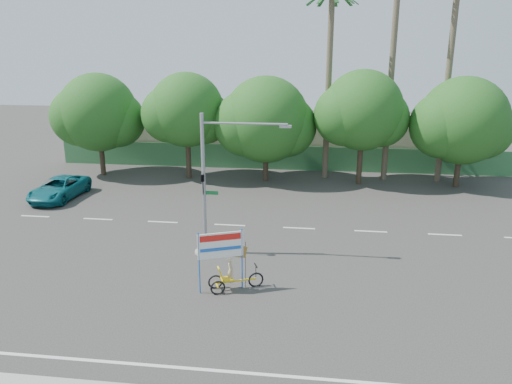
# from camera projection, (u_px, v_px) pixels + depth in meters

# --- Properties ---
(ground) EXTENTS (120.00, 120.00, 0.00)m
(ground) POSITION_uv_depth(u_px,v_px,m) (243.00, 294.00, 20.97)
(ground) COLOR #33302D
(ground) RESTS_ON ground
(fence) EXTENTS (38.00, 0.08, 2.00)m
(fence) POSITION_uv_depth(u_px,v_px,m) (282.00, 158.00, 41.10)
(fence) COLOR #336B3D
(fence) RESTS_ON ground
(building_left) EXTENTS (12.00, 8.00, 4.00)m
(building_left) POSITION_uv_depth(u_px,v_px,m) (179.00, 134.00, 46.30)
(building_left) COLOR #BEB697
(building_left) RESTS_ON ground
(building_right) EXTENTS (14.00, 8.00, 3.60)m
(building_right) POSITION_uv_depth(u_px,v_px,m) (376.00, 140.00, 44.18)
(building_right) COLOR #BEB697
(building_right) RESTS_ON ground
(tree_far_left) EXTENTS (7.14, 6.00, 7.96)m
(tree_far_left) POSITION_uv_depth(u_px,v_px,m) (98.00, 115.00, 38.40)
(tree_far_left) COLOR #473828
(tree_far_left) RESTS_ON ground
(tree_left) EXTENTS (6.66, 5.60, 8.07)m
(tree_left) POSITION_uv_depth(u_px,v_px,m) (186.00, 113.00, 37.46)
(tree_left) COLOR #473828
(tree_left) RESTS_ON ground
(tree_center) EXTENTS (7.62, 6.40, 7.85)m
(tree_center) POSITION_uv_depth(u_px,v_px,m) (265.00, 122.00, 36.91)
(tree_center) COLOR #473828
(tree_center) RESTS_ON ground
(tree_right) EXTENTS (6.90, 5.80, 8.36)m
(tree_right) POSITION_uv_depth(u_px,v_px,m) (362.00, 113.00, 35.84)
(tree_right) COLOR #473828
(tree_right) RESTS_ON ground
(tree_far_right) EXTENTS (7.38, 6.20, 7.94)m
(tree_far_right) POSITION_uv_depth(u_px,v_px,m) (462.00, 123.00, 35.16)
(tree_far_right) COLOR #473828
(tree_far_right) RESTS_ON ground
(palm_tall) EXTENTS (3.73, 3.79, 17.45)m
(palm_tall) POSITION_uv_depth(u_px,v_px,m) (394.00, 37.00, 35.51)
(palm_tall) COLOR #70604C
(palm_tall) RESTS_ON ground
(palm_mid) EXTENTS (3.73, 3.79, 15.45)m
(palm_mid) POSITION_uv_depth(u_px,v_px,m) (451.00, 53.00, 35.33)
(palm_mid) COLOR #70604C
(palm_mid) RESTS_ON ground
(palm_short) EXTENTS (3.73, 3.79, 14.45)m
(palm_short) POSITION_uv_depth(u_px,v_px,m) (329.00, 60.00, 36.51)
(palm_short) COLOR #70604C
(palm_short) RESTS_ON ground
(traffic_signal) EXTENTS (4.72, 1.10, 7.00)m
(traffic_signal) POSITION_uv_depth(u_px,v_px,m) (210.00, 197.00, 24.18)
(traffic_signal) COLOR gray
(traffic_signal) RESTS_ON ground
(trike_billboard) EXTENTS (2.64, 1.28, 2.77)m
(trike_billboard) POSITION_uv_depth(u_px,v_px,m) (227.00, 266.00, 20.98)
(trike_billboard) COLOR black
(trike_billboard) RESTS_ON ground
(pickup_truck) EXTENTS (2.61, 5.24, 1.43)m
(pickup_truck) POSITION_uv_depth(u_px,v_px,m) (59.00, 188.00, 33.54)
(pickup_truck) COLOR #0F646D
(pickup_truck) RESTS_ON ground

